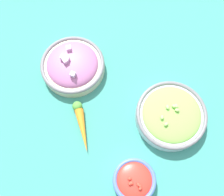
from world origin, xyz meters
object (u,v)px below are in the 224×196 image
object	(u,v)px
loose_carrot	(81,124)
bowl_red_onion	(72,66)
bowl_cherry_tomatoes	(134,180)
bowl_lettuce	(171,115)

from	to	relation	value
loose_carrot	bowl_red_onion	bearing A→B (deg)	177.64
bowl_cherry_tomatoes	bowl_lettuce	xyz separation A→B (m)	(0.04, -0.21, 0.00)
bowl_red_onion	loose_carrot	xyz separation A→B (m)	(-0.15, 0.11, -0.01)
bowl_red_onion	bowl_lettuce	world-z (taller)	bowl_red_onion
bowl_red_onion	loose_carrot	world-z (taller)	bowl_red_onion
bowl_red_onion	bowl_lettuce	distance (m)	0.34
bowl_cherry_tomatoes	bowl_lettuce	distance (m)	0.21
bowl_red_onion	bowl_cherry_tomatoes	xyz separation A→B (m)	(-0.37, 0.13, -0.00)
loose_carrot	bowl_cherry_tomatoes	bearing A→B (deg)	30.88
bowl_cherry_tomatoes	bowl_lettuce	bearing A→B (deg)	-79.94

